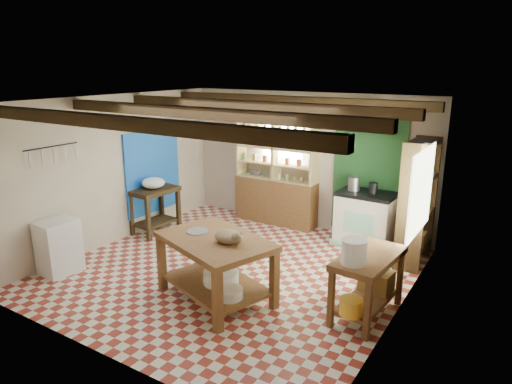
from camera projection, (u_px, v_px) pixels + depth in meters
The scene contains 30 objects.
floor at pixel (233, 271), 7.08m from camera, with size 5.00×5.00×0.02m, color maroon.
ceiling at pixel (230, 101), 6.38m from camera, with size 5.00×5.00×0.02m, color #444549.
wall_back at pixel (306, 161), 8.77m from camera, with size 5.00×0.04×2.60m, color beige.
wall_front at pixel (92, 245), 4.69m from camera, with size 5.00×0.04×2.60m, color beige.
wall_left at pixel (115, 170), 8.00m from camera, with size 0.04×5.00×2.60m, color beige.
wall_right at pixel (403, 219), 5.45m from camera, with size 0.04×5.00×2.60m, color beige.
ceiling_beams at pixel (230, 109), 6.41m from camera, with size 5.00×3.80×0.15m, color #362613.
blue_wall_patch at pixel (153, 171), 8.78m from camera, with size 0.04×1.40×1.60m, color blue.
green_wall_patch at pixel (368, 171), 8.12m from camera, with size 1.30×0.04×2.30m, color #1D4A20.
window_back at pixel (283, 138), 8.90m from camera, with size 0.90×0.02×0.80m, color silver.
window_right at pixel (421, 192), 6.25m from camera, with size 0.02×1.30×1.20m, color silver.
utensil_rail at pixel (52, 154), 6.86m from camera, with size 0.06×0.90×0.28m, color black.
pot_rack at pixel (364, 121), 7.53m from camera, with size 0.86×0.12×0.36m, color black.
shelving_unit at pixel (276, 169), 8.95m from camera, with size 1.70×0.34×2.20m, color tan.
tall_rack at pixel (417, 203), 7.11m from camera, with size 0.40×0.86×2.00m, color #362613.
work_table at pixel (216, 269), 6.14m from camera, with size 1.54×1.02×0.87m, color brown.
stove at pixel (365, 218), 8.01m from camera, with size 0.97×0.66×0.95m, color white.
prep_table at pixel (155, 210), 8.59m from camera, with size 0.59×0.86×0.87m, color #362613.
white_cabinet at pixel (59, 247), 6.93m from camera, with size 0.46×0.55×0.83m, color white.
right_counter at pixel (367, 285), 5.72m from camera, with size 0.57×1.15×0.82m, color brown.
cat at pixel (229, 237), 5.84m from camera, with size 0.39×0.30×0.18m, color #937A55.
steel_tray at pixel (198, 231), 6.25m from camera, with size 0.30×0.30×0.02m, color #B2B1B9.
basin_large at pixel (221, 277), 6.17m from camera, with size 0.48×0.48×0.17m, color white.
basin_small at pixel (229, 293), 5.78m from camera, with size 0.35×0.35×0.12m, color white.
kettle_left at pixel (354, 184), 7.98m from camera, with size 0.21×0.21×0.24m, color #B2B1B9.
kettle_right at pixel (373, 188), 7.81m from camera, with size 0.15×0.15×0.18m, color black.
enamel_bowl at pixel (153, 183), 8.44m from camera, with size 0.42×0.42×0.21m, color white.
white_bucket at pixel (354, 252), 5.33m from camera, with size 0.30×0.30×0.30m, color white.
wicker_basket at pixel (376, 281), 5.97m from camera, with size 0.40×0.32×0.28m, color olive.
yellow_tub at pixel (351, 307), 5.40m from camera, with size 0.28×0.28×0.20m, color gold.
Camera 1 is at (3.74, -5.31, 3.09)m, focal length 32.00 mm.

